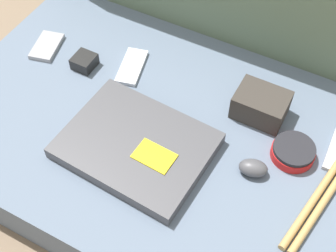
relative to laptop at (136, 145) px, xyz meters
The scene contains 10 objects.
ground_plane 0.17m from the laptop, 64.16° to the left, with size 8.00×8.00×0.00m, color #7A6651.
couch_seat 0.12m from the laptop, 64.16° to the left, with size 1.12×0.70×0.13m.
laptop is the anchor object (origin of this frame).
computer_mouse 0.27m from the laptop, 14.77° to the left, with size 0.07×0.06×0.04m.
speaker_puck 0.36m from the laptop, 25.34° to the left, with size 0.10×0.10×0.03m.
phone_silver 0.26m from the laptop, 123.26° to the left, with size 0.09×0.14×0.01m.
phone_black 0.43m from the laptop, 155.77° to the left, with size 0.09×0.12×0.01m.
camera_pouch 0.32m from the laptop, 47.91° to the left, with size 0.12×0.09×0.07m.
charger_brick 0.31m from the laptop, 147.06° to the left, with size 0.06×0.06×0.03m.
drumstick_pair 0.43m from the laptop, 14.06° to the left, with size 0.10×0.37×0.02m.
Camera 1 is at (0.31, -0.59, 1.03)m, focal length 50.00 mm.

